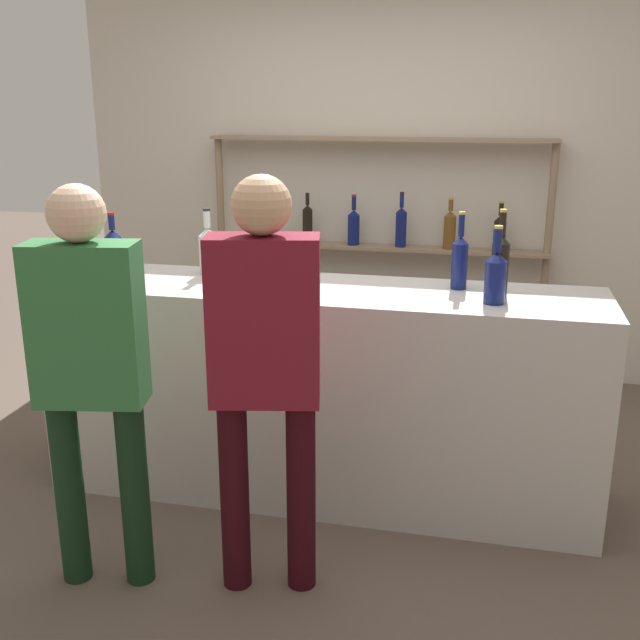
% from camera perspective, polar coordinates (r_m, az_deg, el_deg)
% --- Properties ---
extents(ground_plane, '(16.00, 16.00, 0.00)m').
position_cam_1_polar(ground_plane, '(3.80, 0.00, -12.70)').
color(ground_plane, brown).
extents(bar_counter, '(2.57, 0.60, 1.02)m').
position_cam_1_polar(bar_counter, '(3.57, 0.00, -5.52)').
color(bar_counter, '#B7B2AD').
rests_on(bar_counter, ground_plane).
extents(back_wall, '(4.17, 0.12, 2.80)m').
position_cam_1_polar(back_wall, '(5.20, 4.77, 11.48)').
color(back_wall, beige).
rests_on(back_wall, ground_plane).
extents(back_shelf, '(2.27, 0.18, 1.61)m').
position_cam_1_polar(back_shelf, '(5.06, 4.51, 7.70)').
color(back_shelf, '#897056').
rests_on(back_shelf, ground_plane).
extents(counter_bottle_0, '(0.07, 0.07, 0.35)m').
position_cam_1_polar(counter_bottle_0, '(3.43, 10.59, 4.49)').
color(counter_bottle_0, '#0F1956').
rests_on(counter_bottle_0, bar_counter).
extents(counter_bottle_1, '(0.09, 0.09, 0.33)m').
position_cam_1_polar(counter_bottle_1, '(3.21, 13.22, 3.34)').
color(counter_bottle_1, '#0F1956').
rests_on(counter_bottle_1, bar_counter).
extents(counter_bottle_2, '(0.08, 0.08, 0.31)m').
position_cam_1_polar(counter_bottle_2, '(3.73, -15.44, 5.02)').
color(counter_bottle_2, '#0F1956').
rests_on(counter_bottle_2, bar_counter).
extents(counter_bottle_3, '(0.09, 0.09, 0.32)m').
position_cam_1_polar(counter_bottle_3, '(3.71, -8.52, 5.38)').
color(counter_bottle_3, silver).
rests_on(counter_bottle_3, bar_counter).
extents(counter_bottle_4, '(0.08, 0.08, 0.38)m').
position_cam_1_polar(counter_bottle_4, '(3.32, 13.55, 4.18)').
color(counter_bottle_4, black).
rests_on(counter_bottle_4, bar_counter).
extents(customer_center, '(0.43, 0.26, 1.61)m').
position_cam_1_polar(customer_center, '(2.72, -4.23, -2.82)').
color(customer_center, black).
rests_on(customer_center, ground_plane).
extents(customer_left, '(0.43, 0.25, 1.57)m').
position_cam_1_polar(customer_left, '(2.88, -17.13, -2.92)').
color(customer_left, black).
rests_on(customer_left, ground_plane).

